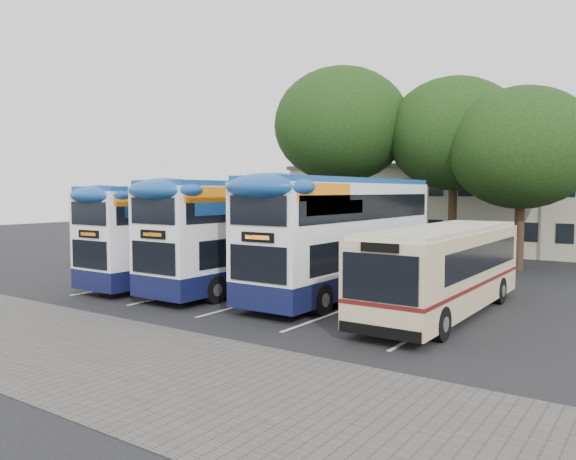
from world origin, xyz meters
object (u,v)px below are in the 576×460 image
(tree_right, at_px, (522,148))
(bus_dd_right, at_px, (344,231))
(tree_left, at_px, (341,125))
(bus_single, at_px, (444,265))
(tree_mid, at_px, (454,134))
(bus_dd_left, at_px, (187,229))
(bus_dd_mid, at_px, (250,229))

(tree_right, height_order, bus_dd_right, tree_right)
(tree_left, relative_size, bus_single, 1.18)
(tree_left, distance_m, tree_right, 10.67)
(tree_left, relative_size, tree_right, 1.22)
(tree_mid, relative_size, bus_single, 1.08)
(bus_dd_left, height_order, bus_single, bus_dd_left)
(bus_dd_left, bearing_deg, bus_single, -0.43)
(tree_right, height_order, bus_dd_left, tree_right)
(tree_left, relative_size, bus_dd_mid, 1.07)
(tree_right, distance_m, bus_dd_left, 18.05)
(tree_right, distance_m, bus_dd_right, 13.07)
(bus_dd_left, height_order, bus_dd_mid, bus_dd_mid)
(bus_dd_left, xyz_separation_m, bus_dd_mid, (3.44, 0.45, 0.12))
(bus_dd_left, distance_m, bus_single, 12.39)
(bus_dd_right, bearing_deg, tree_mid, 89.18)
(bus_dd_mid, height_order, bus_single, bus_dd_mid)
(tree_right, bearing_deg, bus_dd_right, -109.75)
(tree_left, bearing_deg, bus_dd_left, -97.20)
(tree_left, distance_m, tree_mid, 6.79)
(tree_mid, xyz_separation_m, bus_dd_right, (-0.19, -12.90, -4.95))
(tree_right, distance_m, bus_single, 13.81)
(tree_left, xyz_separation_m, tree_right, (10.48, 0.82, -1.82))
(bus_single, bearing_deg, bus_dd_right, 165.35)
(bus_dd_right, distance_m, bus_single, 4.82)
(tree_left, bearing_deg, bus_dd_right, -60.16)
(tree_mid, xyz_separation_m, bus_single, (4.39, -14.10, -5.86))
(bus_dd_left, distance_m, bus_dd_right, 7.87)
(tree_left, distance_m, bus_single, 17.56)
(tree_right, bearing_deg, tree_left, -175.55)
(bus_dd_right, bearing_deg, tree_right, 70.25)
(tree_right, bearing_deg, bus_dd_mid, -124.62)
(bus_dd_mid, bearing_deg, bus_dd_right, 8.60)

